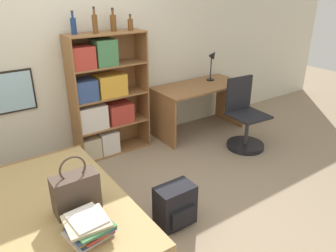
# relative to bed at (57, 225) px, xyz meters

# --- Properties ---
(ground_plane) EXTENTS (14.00, 14.00, 0.00)m
(ground_plane) POSITION_rel_bed_xyz_m (0.68, -0.02, -0.21)
(ground_plane) COLOR gray
(wall_back) EXTENTS (10.00, 0.09, 2.60)m
(wall_back) POSITION_rel_bed_xyz_m (0.67, 1.54, 1.09)
(wall_back) COLOR beige
(wall_back) RESTS_ON ground_plane
(bed) EXTENTS (1.14, 1.85, 0.43)m
(bed) POSITION_rel_bed_xyz_m (0.00, 0.00, 0.00)
(bed) COLOR olive
(bed) RESTS_ON ground_plane
(handbag) EXTENTS (0.35, 0.17, 0.48)m
(handbag) POSITION_rel_bed_xyz_m (0.14, -0.18, 0.38)
(handbag) COLOR #47382D
(handbag) RESTS_ON bed
(book_stack_on_bed) EXTENTS (0.32, 0.38, 0.15)m
(book_stack_on_bed) POSITION_rel_bed_xyz_m (0.10, -0.48, 0.29)
(book_stack_on_bed) COLOR silver
(book_stack_on_bed) RESTS_ON bed
(bookcase) EXTENTS (0.96, 0.33, 1.55)m
(bookcase) POSITION_rel_bed_xyz_m (1.06, 1.32, 0.53)
(bookcase) COLOR olive
(bookcase) RESTS_ON ground_plane
(bottle_green) EXTENTS (0.06, 0.06, 0.25)m
(bottle_green) POSITION_rel_bed_xyz_m (0.81, 1.37, 1.43)
(bottle_green) COLOR navy
(bottle_green) RESTS_ON bookcase
(bottle_brown) EXTENTS (0.06, 0.06, 0.29)m
(bottle_brown) POSITION_rel_bed_xyz_m (1.04, 1.31, 1.45)
(bottle_brown) COLOR brown
(bottle_brown) RESTS_ON bookcase
(bottle_clear) EXTENTS (0.07, 0.07, 0.26)m
(bottle_clear) POSITION_rel_bed_xyz_m (1.29, 1.36, 1.44)
(bottle_clear) COLOR brown
(bottle_clear) RESTS_ON bookcase
(bottle_blue) EXTENTS (0.06, 0.06, 0.19)m
(bottle_blue) POSITION_rel_bed_xyz_m (1.49, 1.31, 1.41)
(bottle_blue) COLOR brown
(bottle_blue) RESTS_ON bookcase
(desk) EXTENTS (1.34, 0.66, 0.72)m
(desk) POSITION_rel_bed_xyz_m (2.50, 1.16, 0.30)
(desk) COLOR olive
(desk) RESTS_ON ground_plane
(desk_lamp) EXTENTS (0.16, 0.12, 0.46)m
(desk_lamp) POSITION_rel_bed_xyz_m (2.83, 1.27, 0.82)
(desk_lamp) COLOR black
(desk_lamp) RESTS_ON desk
(desk_chair) EXTENTS (0.50, 0.50, 0.94)m
(desk_chair) POSITION_rel_bed_xyz_m (2.68, 0.41, 0.09)
(desk_chair) COLOR black
(desk_chair) RESTS_ON ground_plane
(backpack) EXTENTS (0.36, 0.25, 0.40)m
(backpack) POSITION_rel_bed_xyz_m (0.98, -0.34, -0.01)
(backpack) COLOR black
(backpack) RESTS_ON ground_plane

